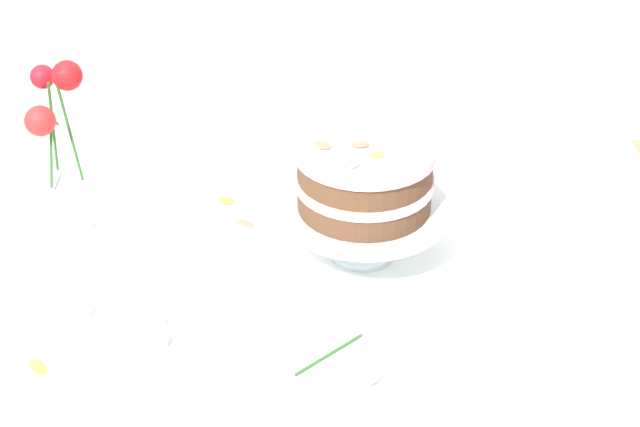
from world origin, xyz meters
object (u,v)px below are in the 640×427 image
at_px(cake_stand, 364,215).
at_px(teacup, 142,332).
at_px(fallen_rose, 364,370).
at_px(dining_table, 291,333).
at_px(layer_cake, 365,176).
at_px(flower_vase, 64,168).

relative_size(cake_stand, teacup, 2.23).
relative_size(cake_stand, fallen_rose, 2.28).
bearing_deg(dining_table, layer_cake, 38.86).
relative_size(layer_cake, flower_vase, 0.72).
xyz_separation_m(layer_cake, flower_vase, (-0.51, 0.09, -0.04)).
bearing_deg(flower_vase, layer_cake, -10.18).
distance_m(layer_cake, fallen_rose, 0.35).
distance_m(flower_vase, fallen_rose, 0.66).
distance_m(cake_stand, layer_cake, 0.08).
relative_size(dining_table, fallen_rose, 11.02).
bearing_deg(dining_table, fallen_rose, -63.28).
distance_m(dining_table, flower_vase, 0.49).
xyz_separation_m(cake_stand, teacup, (-0.34, -0.24, -0.05)).
relative_size(dining_table, layer_cake, 6.03).
xyz_separation_m(dining_table, flower_vase, (-0.39, 0.19, 0.21)).
bearing_deg(cake_stand, teacup, -145.34).
relative_size(layer_cake, fallen_rose, 1.83).
height_order(layer_cake, flower_vase, flower_vase).
height_order(layer_cake, fallen_rose, layer_cake).
bearing_deg(flower_vase, fallen_rose, -39.26).
relative_size(cake_stand, layer_cake, 1.25).
bearing_deg(cake_stand, layer_cake, -129.01).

